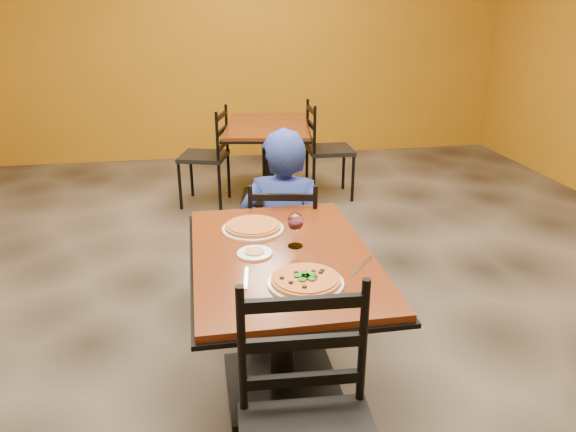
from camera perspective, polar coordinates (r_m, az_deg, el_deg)
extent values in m
cube|color=black|center=(3.26, -2.03, -12.15)|extent=(7.00, 8.00, 0.01)
cube|color=#AB6C13|center=(6.71, -7.24, 18.76)|extent=(7.00, 0.01, 3.00)
cube|color=#662D10|center=(2.46, -0.63, -4.27)|extent=(0.80, 1.20, 0.03)
cube|color=black|center=(2.48, -0.63, -4.79)|extent=(0.83, 1.23, 0.02)
cylinder|color=black|center=(2.64, -0.60, -11.41)|extent=(0.12, 0.12, 0.66)
cube|color=black|center=(2.85, -0.57, -17.32)|extent=(0.55, 0.55, 0.04)
cube|color=#662D10|center=(5.15, -2.18, 9.51)|extent=(0.93, 1.24, 0.03)
cube|color=black|center=(5.15, -2.17, 9.25)|extent=(0.96, 1.27, 0.02)
cylinder|color=black|center=(5.24, -2.12, 5.60)|extent=(0.11, 0.11, 0.66)
cube|color=black|center=(5.34, -2.07, 1.98)|extent=(0.59, 0.59, 0.04)
imported|color=navy|center=(3.48, -0.50, 0.38)|extent=(0.65, 0.51, 1.11)
cylinder|color=white|center=(2.20, 1.89, -7.06)|extent=(0.31, 0.31, 0.01)
cylinder|color=#9A340B|center=(2.19, 1.89, -6.69)|extent=(0.28, 0.28, 0.02)
cylinder|color=white|center=(2.71, -3.72, -1.36)|extent=(0.31, 0.31, 0.01)
cylinder|color=orange|center=(2.70, -3.73, -1.04)|extent=(0.28, 0.28, 0.02)
cylinder|color=white|center=(2.45, -3.55, -3.94)|extent=(0.16, 0.16, 0.01)
cylinder|color=tan|center=(2.45, -3.55, -3.75)|extent=(0.09, 0.09, 0.01)
cube|color=silver|center=(2.25, -4.46, -6.51)|extent=(0.04, 0.19, 0.00)
cube|color=silver|center=(2.36, 7.77, -5.23)|extent=(0.15, 0.17, 0.00)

